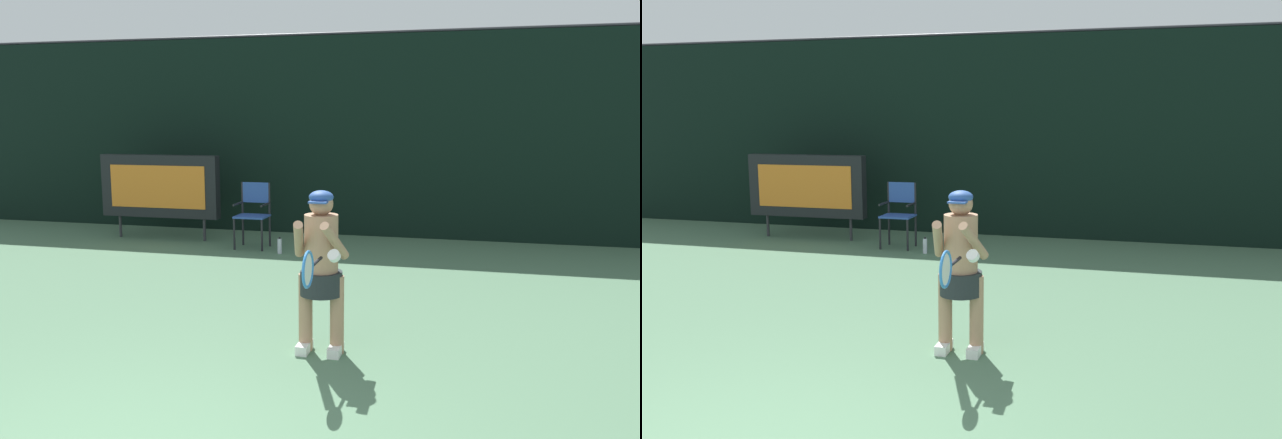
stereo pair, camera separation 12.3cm
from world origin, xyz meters
TOP-DOWN VIEW (x-y plane):
  - backdrop_screen at (0.00, 8.50)m, footprint 18.00×0.12m
  - scoreboard at (-3.33, 7.28)m, footprint 2.20×0.21m
  - umpire_chair at (-1.48, 6.98)m, footprint 0.52×0.44m
  - water_bottle at (-0.90, 6.60)m, footprint 0.07×0.07m
  - tennis_player at (0.78, 2.56)m, footprint 0.52×0.59m
  - tennis_racket at (0.83, 1.92)m, footprint 0.03×0.60m

SIDE VIEW (x-z plane):
  - water_bottle at x=-0.90m, z-range -0.01..0.26m
  - umpire_chair at x=-1.48m, z-range 0.08..1.16m
  - tennis_player at x=0.78m, z-range 0.08..1.59m
  - scoreboard at x=-3.33m, z-range 0.20..1.70m
  - tennis_racket at x=0.83m, z-range 0.79..1.11m
  - backdrop_screen at x=0.00m, z-range -0.02..3.64m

